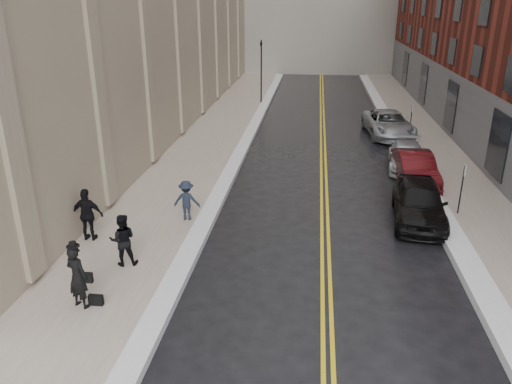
% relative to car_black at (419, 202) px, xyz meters
% --- Properties ---
extents(ground, '(160.00, 160.00, 0.00)m').
position_rel_car_black_xyz_m(ground, '(-6.19, -7.38, -0.83)').
color(ground, black).
rests_on(ground, ground).
extents(sidewalk_left, '(4.00, 64.00, 0.15)m').
position_rel_car_black_xyz_m(sidewalk_left, '(-10.69, 8.62, -0.75)').
color(sidewalk_left, gray).
rests_on(sidewalk_left, ground).
extents(sidewalk_right, '(3.00, 64.00, 0.15)m').
position_rel_car_black_xyz_m(sidewalk_right, '(2.81, 8.62, -0.75)').
color(sidewalk_right, gray).
rests_on(sidewalk_right, ground).
extents(lane_stripe_a, '(0.12, 64.00, 0.01)m').
position_rel_car_black_xyz_m(lane_stripe_a, '(-3.81, 8.62, -0.82)').
color(lane_stripe_a, gold).
rests_on(lane_stripe_a, ground).
extents(lane_stripe_b, '(0.12, 64.00, 0.01)m').
position_rel_car_black_xyz_m(lane_stripe_b, '(-3.57, 8.62, -0.82)').
color(lane_stripe_b, gold).
rests_on(lane_stripe_b, ground).
extents(snow_ridge_left, '(0.70, 60.80, 0.26)m').
position_rel_car_black_xyz_m(snow_ridge_left, '(-8.39, 8.62, -0.70)').
color(snow_ridge_left, white).
rests_on(snow_ridge_left, ground).
extents(snow_ridge_right, '(0.85, 60.80, 0.30)m').
position_rel_car_black_xyz_m(snow_ridge_right, '(0.96, 8.62, -0.68)').
color(snow_ridge_right, white).
rests_on(snow_ridge_right, ground).
extents(traffic_signal, '(0.18, 0.15, 5.20)m').
position_rel_car_black_xyz_m(traffic_signal, '(-8.79, 22.62, 2.26)').
color(traffic_signal, black).
rests_on(traffic_signal, ground).
extents(parking_sign_near, '(0.06, 0.35, 2.23)m').
position_rel_car_black_xyz_m(parking_sign_near, '(1.71, 0.62, 0.53)').
color(parking_sign_near, black).
rests_on(parking_sign_near, ground).
extents(parking_sign_far, '(0.06, 0.35, 2.23)m').
position_rel_car_black_xyz_m(parking_sign_far, '(1.71, 12.62, 0.53)').
color(parking_sign_far, black).
rests_on(parking_sign_far, ground).
extents(car_black, '(2.41, 5.01, 1.65)m').
position_rel_car_black_xyz_m(car_black, '(0.00, 0.00, 0.00)').
color(car_black, black).
rests_on(car_black, ground).
extents(car_maroon, '(1.76, 4.62, 1.50)m').
position_rel_car_black_xyz_m(car_maroon, '(0.61, 4.47, -0.07)').
color(car_maroon, '#440C0F').
rests_on(car_maroon, ground).
extents(car_silver_near, '(2.31, 4.62, 1.29)m').
position_rel_car_black_xyz_m(car_silver_near, '(0.61, 6.80, -0.18)').
color(car_silver_near, '#B1B5B9').
rests_on(car_silver_near, ground).
extents(car_silver_far, '(3.17, 5.95, 1.59)m').
position_rel_car_black_xyz_m(car_silver_far, '(0.48, 13.39, -0.03)').
color(car_silver_far, '#A6AAAF').
rests_on(car_silver_far, ground).
extents(pedestrian_main, '(0.81, 0.67, 1.91)m').
position_rel_car_black_xyz_m(pedestrian_main, '(-10.67, -7.48, 0.28)').
color(pedestrian_main, black).
rests_on(pedestrian_main, sidewalk_left).
extents(pedestrian_a, '(1.01, 0.88, 1.77)m').
position_rel_car_black_xyz_m(pedestrian_a, '(-10.30, -5.00, 0.21)').
color(pedestrian_a, black).
rests_on(pedestrian_a, sidewalk_left).
extents(pedestrian_b, '(1.05, 0.62, 1.62)m').
position_rel_car_black_xyz_m(pedestrian_b, '(-9.13, -1.26, 0.13)').
color(pedestrian_b, '#1A212F').
rests_on(pedestrian_b, sidewalk_left).
extents(pedestrian_c, '(1.15, 0.48, 1.96)m').
position_rel_car_black_xyz_m(pedestrian_c, '(-12.20, -3.42, 0.30)').
color(pedestrian_c, black).
rests_on(pedestrian_c, sidewalk_left).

